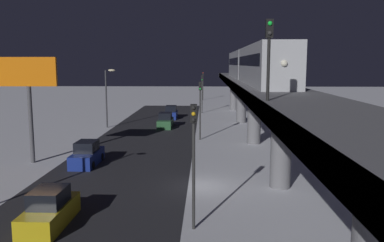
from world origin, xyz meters
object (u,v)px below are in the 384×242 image
at_px(rail_signal, 269,46).
at_px(traffic_light_mid, 200,102).
at_px(subway_train, 252,64).
at_px(traffic_light_far, 202,88).
at_px(traffic_light_distant, 203,82).
at_px(commercial_billboard, 29,82).
at_px(sedan_yellow_2, 50,211).
at_px(sedan_blue_2, 171,113).
at_px(sedan_blue, 87,155).
at_px(sedan_green, 165,121).
at_px(traffic_light_near, 194,149).

relative_size(rail_signal, traffic_light_mid, 0.62).
relative_size(subway_train, traffic_light_far, 5.76).
distance_m(traffic_light_distant, commercial_billboard, 60.56).
height_order(sedan_yellow_2, commercial_billboard, commercial_billboard).
bearing_deg(commercial_billboard, sedan_yellow_2, 116.82).
distance_m(sedan_blue_2, traffic_light_distant, 31.45).
bearing_deg(traffic_light_mid, traffic_light_distant, -90.00).
bearing_deg(sedan_yellow_2, subway_train, -117.68).
bearing_deg(traffic_light_mid, subway_train, -166.85).
bearing_deg(sedan_yellow_2, traffic_light_distant, -95.96).
bearing_deg(commercial_billboard, rail_signal, 144.74).
distance_m(subway_train, traffic_light_mid, 7.14).
bearing_deg(traffic_light_mid, sedan_blue, 50.31).
distance_m(sedan_green, traffic_light_distant, 40.03).
bearing_deg(sedan_blue, traffic_light_mid, -129.69).
distance_m(subway_train, sedan_blue, 20.93).
distance_m(sedan_blue, sedan_blue_2, 28.75).
height_order(sedan_blue_2, traffic_light_far, traffic_light_far).
distance_m(sedan_yellow_2, sedan_blue_2, 41.09).
height_order(sedan_blue, sedan_green, same).
xyz_separation_m(sedan_blue_2, traffic_light_far, (-4.70, -6.87, 3.40)).
relative_size(traffic_light_far, commercial_billboard, 0.72).
distance_m(rail_signal, sedan_blue_2, 42.22).
height_order(sedan_yellow_2, traffic_light_mid, traffic_light_mid).
bearing_deg(sedan_yellow_2, sedan_blue, -81.88).
bearing_deg(sedan_green, commercial_billboard, -116.05).
distance_m(subway_train, traffic_light_far, 23.77).
height_order(traffic_light_near, traffic_light_distant, same).
distance_m(sedan_blue_2, commercial_billboard, 30.08).
relative_size(traffic_light_distant, commercial_billboard, 0.72).
relative_size(traffic_light_near, traffic_light_mid, 1.00).
height_order(sedan_blue_2, traffic_light_near, traffic_light_near).
bearing_deg(subway_train, traffic_light_distant, -83.06).
bearing_deg(traffic_light_near, traffic_light_distant, -90.00).
bearing_deg(commercial_billboard, traffic_light_distant, -103.48).
xyz_separation_m(sedan_green, traffic_light_far, (-4.70, -15.57, 3.40)).
bearing_deg(traffic_light_distant, rail_signal, 92.96).
xyz_separation_m(sedan_yellow_2, traffic_light_far, (-7.50, -47.86, 3.40)).
xyz_separation_m(traffic_light_mid, traffic_light_far, (0.00, -24.04, 0.00)).
bearing_deg(sedan_green, subway_train, -34.49).
bearing_deg(rail_signal, sedan_blue, -43.05).
bearing_deg(commercial_billboard, sedan_green, -116.05).
bearing_deg(sedan_blue, traffic_light_near, 125.93).
distance_m(sedan_green, commercial_billboard, 22.24).
xyz_separation_m(subway_train, rail_signal, (2.00, 24.67, 0.95)).
xyz_separation_m(sedan_blue_2, traffic_light_distant, (-4.70, -30.91, 3.40)).
height_order(traffic_light_near, commercial_billboard, commercial_billboard).
relative_size(subway_train, traffic_light_distant, 5.76).
height_order(sedan_green, sedan_blue_2, same).
height_order(subway_train, commercial_billboard, subway_train).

